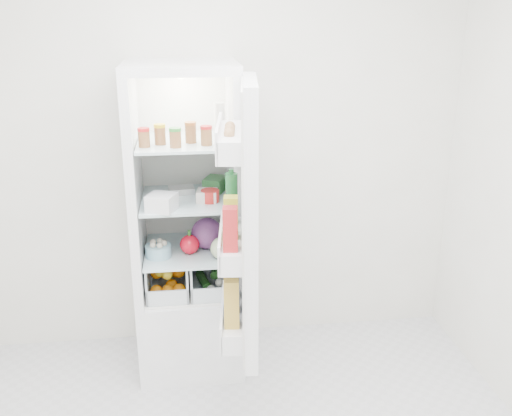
{
  "coord_description": "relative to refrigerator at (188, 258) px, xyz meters",
  "views": [
    {
      "loc": [
        -0.19,
        -1.88,
        2.05
      ],
      "look_at": [
        0.17,
        0.95,
        1.06
      ],
      "focal_mm": 40.0,
      "sensor_mm": 36.0,
      "label": 1
    }
  ],
  "objects": [
    {
      "name": "tin_red",
      "position": [
        0.13,
        -0.14,
        0.43
      ],
      "size": [
        0.13,
        0.13,
        0.07
      ],
      "primitive_type": "cylinder",
      "rotation": [
        0.0,
        0.0,
        -0.35
      ],
      "color": "red",
      "rests_on": "shelf_mid"
    },
    {
      "name": "tub_green",
      "position": [
        0.17,
        0.04,
        0.43
      ],
      "size": [
        0.15,
        0.17,
        0.08
      ],
      "primitive_type": "cube",
      "rotation": [
        0.0,
        0.0,
        -0.39
      ],
      "color": "#3A8140",
      "rests_on": "shelf_mid"
    },
    {
      "name": "mushroom_bowl",
      "position": [
        -0.17,
        -0.15,
        0.12
      ],
      "size": [
        0.17,
        0.17,
        0.07
      ],
      "primitive_type": "cylinder",
      "rotation": [
        0.0,
        0.0,
        0.23
      ],
      "color": "#94CADC",
      "rests_on": "shelf_low"
    },
    {
      "name": "room_walls",
      "position": [
        0.2,
        -1.25,
        0.93
      ],
      "size": [
        3.02,
        3.02,
        2.61
      ],
      "color": "silver",
      "rests_on": "ground"
    },
    {
      "name": "foil_tray",
      "position": [
        -0.02,
        0.03,
        0.41
      ],
      "size": [
        0.15,
        0.12,
        0.04
      ],
      "primitive_type": "cube",
      "rotation": [
        0.0,
        0.0,
        0.11
      ],
      "color": "silver",
      "rests_on": "shelf_mid"
    },
    {
      "name": "squeeze_bottle",
      "position": [
        0.2,
        -0.07,
        0.82
      ],
      "size": [
        0.07,
        0.07,
        0.2
      ],
      "primitive_type": "cylinder",
      "rotation": [
        0.0,
        0.0,
        0.15
      ],
      "color": "white",
      "rests_on": "shelf_top"
    },
    {
      "name": "shelf_top",
      "position": [
        -0.0,
        -0.06,
        0.71
      ],
      "size": [
        0.49,
        0.53,
        0.02
      ],
      "primitive_type": "cube",
      "color": "silver",
      "rests_on": "refrigerator"
    },
    {
      "name": "crisper_right",
      "position": [
        0.12,
        -0.06,
        -0.06
      ],
      "size": [
        0.23,
        0.46,
        0.22
      ],
      "primitive_type": null,
      "color": "silver",
      "rests_on": "refrigerator"
    },
    {
      "name": "citrus_pile",
      "position": [
        -0.12,
        -0.09,
        -0.08
      ],
      "size": [
        0.2,
        0.31,
        0.16
      ],
      "color": "orange",
      "rests_on": "refrigerator"
    },
    {
      "name": "shelf_low",
      "position": [
        -0.0,
        -0.06,
        0.07
      ],
      "size": [
        0.49,
        0.53,
        0.01
      ],
      "primitive_type": "cube",
      "color": "silver",
      "rests_on": "refrigerator"
    },
    {
      "name": "crisper_left",
      "position": [
        -0.12,
        -0.06,
        -0.06
      ],
      "size": [
        0.23,
        0.46,
        0.22
      ],
      "primitive_type": null,
      "color": "silver",
      "rests_on": "refrigerator"
    },
    {
      "name": "condiment_jars",
      "position": [
        -0.04,
        -0.18,
        0.76
      ],
      "size": [
        0.38,
        0.16,
        0.08
      ],
      "color": "#B21919",
      "rests_on": "shelf_top"
    },
    {
      "name": "tub_white",
      "position": [
        -0.13,
        -0.26,
        0.44
      ],
      "size": [
        0.18,
        0.18,
        0.09
      ],
      "primitive_type": "cube",
      "rotation": [
        0.0,
        0.0,
        -0.38
      ],
      "color": "white",
      "rests_on": "shelf_mid"
    },
    {
      "name": "bell_pepper",
      "position": [
        0.01,
        -0.13,
        0.14
      ],
      "size": [
        0.11,
        0.11,
        0.11
      ],
      "primitive_type": "sphere",
      "color": "red",
      "rests_on": "shelf_low"
    },
    {
      "name": "salad_bag",
      "position": [
        0.18,
        -0.22,
        0.14
      ],
      "size": [
        0.12,
        0.12,
        0.12
      ],
      "primitive_type": "sphere",
      "color": "beige",
      "rests_on": "shelf_low"
    },
    {
      "name": "red_cabbage",
      "position": [
        0.11,
        -0.06,
        0.17
      ],
      "size": [
        0.18,
        0.18,
        0.18
      ],
      "primitive_type": "sphere",
      "color": "#511C4C",
      "rests_on": "shelf_low"
    },
    {
      "name": "fridge_door",
      "position": [
        0.27,
        -0.64,
        0.43
      ],
      "size": [
        0.23,
        0.6,
        1.3
      ],
      "rotation": [
        0.0,
        0.0,
        1.47
      ],
      "color": "silver",
      "rests_on": "refrigerator"
    },
    {
      "name": "refrigerator",
      "position": [
        0.0,
        0.0,
        0.0
      ],
      "size": [
        0.6,
        0.6,
        1.8
      ],
      "color": "silver",
      "rests_on": "ground"
    },
    {
      "name": "veg_pile",
      "position": [
        0.13,
        -0.06,
        -0.1
      ],
      "size": [
        0.16,
        0.3,
        0.1
      ],
      "color": "#1B4918",
      "rests_on": "refrigerator"
    },
    {
      "name": "tub_cream",
      "position": [
        0.12,
        -0.13,
        0.42
      ],
      "size": [
        0.12,
        0.12,
        0.06
      ],
      "primitive_type": "cube",
      "rotation": [
        0.0,
        0.0,
        -0.15
      ],
      "color": "beige",
      "rests_on": "shelf_mid"
    },
    {
      "name": "shelf_mid",
      "position": [
        -0.0,
        -0.06,
        0.38
      ],
      "size": [
        0.49,
        0.53,
        0.02
      ],
      "primitive_type": "cube",
      "color": "silver",
      "rests_on": "refrigerator"
    }
  ]
}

